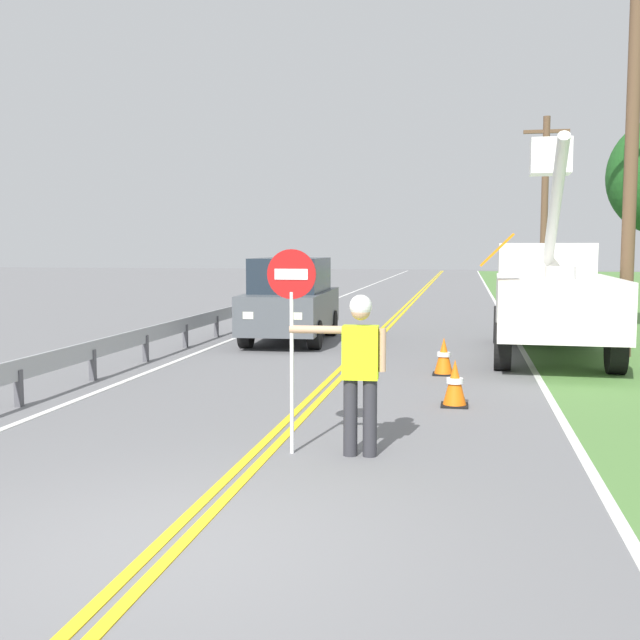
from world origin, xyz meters
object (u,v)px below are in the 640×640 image
utility_bucket_truck (550,291)px  utility_pole_mid (544,208)px  utility_pole_near (632,140)px  stop_sign_paddle (292,305)px  oncoming_suv_nearest (291,299)px  flagger_worker (359,364)px  traffic_cone_lead (455,384)px  traffic_cone_mid (444,357)px

utility_bucket_truck → utility_pole_mid: bearing=85.0°
utility_pole_near → utility_pole_mid: utility_pole_near is taller
stop_sign_paddle → oncoming_suv_nearest: bearing=102.9°
stop_sign_paddle → utility_pole_near: size_ratio=0.26×
flagger_worker → traffic_cone_lead: size_ratio=2.61×
utility_bucket_truck → utility_pole_near: bearing=-5.0°
oncoming_suv_nearest → traffic_cone_lead: (4.15, -7.28, -0.72)m
oncoming_suv_nearest → utility_pole_near: 8.58m
utility_bucket_truck → utility_pole_near: utility_pole_near is taller
stop_sign_paddle → traffic_cone_lead: bearing=59.0°
stop_sign_paddle → utility_pole_mid: utility_pole_mid is taller
utility_pole_mid → traffic_cone_mid: bearing=-100.9°
utility_pole_near → traffic_cone_mid: utility_pole_near is taller
oncoming_suv_nearest → traffic_cone_lead: 8.41m
utility_pole_mid → traffic_cone_lead: utility_pole_mid is taller
stop_sign_paddle → traffic_cone_lead: stop_sign_paddle is taller
utility_bucket_truck → utility_pole_mid: 15.03m
flagger_worker → stop_sign_paddle: 1.02m
stop_sign_paddle → oncoming_suv_nearest: 10.55m
utility_pole_near → traffic_cone_mid: bearing=-140.1°
oncoming_suv_nearest → utility_pole_mid: size_ratio=0.61×
utility_pole_mid → stop_sign_paddle: bearing=-101.9°
utility_bucket_truck → utility_pole_near: 3.60m
stop_sign_paddle → utility_bucket_truck: (3.77, 9.12, -0.32)m
oncoming_suv_nearest → utility_pole_near: (7.70, -1.29, 3.57)m
flagger_worker → traffic_cone_mid: 5.88m
flagger_worker → utility_pole_mid: size_ratio=0.24×
utility_pole_near → traffic_cone_lead: bearing=-120.6°
utility_pole_mid → traffic_cone_lead: bearing=-98.9°
oncoming_suv_nearest → utility_pole_near: size_ratio=0.53×
traffic_cone_lead → stop_sign_paddle: bearing=-121.0°
traffic_cone_lead → traffic_cone_mid: size_ratio=1.00×
flagger_worker → oncoming_suv_nearest: oncoming_suv_nearest is taller
flagger_worker → traffic_cone_mid: size_ratio=2.61×
utility_pole_mid → traffic_cone_lead: size_ratio=10.87×
utility_bucket_truck → traffic_cone_mid: bearing=-123.9°
stop_sign_paddle → utility_pole_near: 10.85m
utility_pole_mid → traffic_cone_mid: 18.74m
flagger_worker → utility_bucket_truck: bearing=71.7°
flagger_worker → utility_bucket_truck: size_ratio=0.27×
utility_bucket_truck → oncoming_suv_nearest: size_ratio=1.47×
utility_pole_mid → oncoming_suv_nearest: bearing=-118.6°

